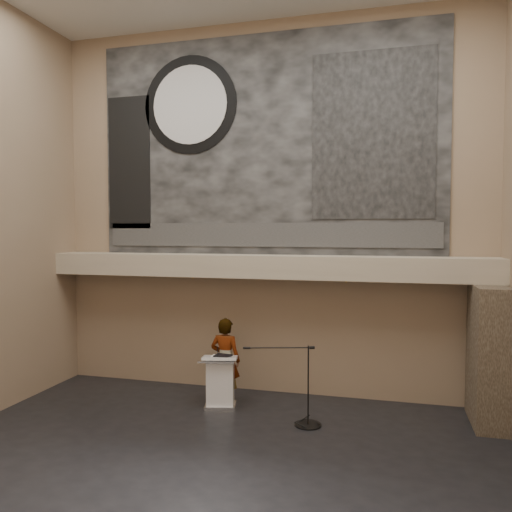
# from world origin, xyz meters

# --- Properties ---
(floor) EXTENTS (10.00, 10.00, 0.00)m
(floor) POSITION_xyz_m (0.00, 0.00, 0.00)
(floor) COLOR black
(floor) RESTS_ON ground
(wall_back) EXTENTS (10.00, 0.02, 8.50)m
(wall_back) POSITION_xyz_m (0.00, 4.00, 4.25)
(wall_back) COLOR #8A7257
(wall_back) RESTS_ON floor
(wall_front) EXTENTS (10.00, 0.02, 8.50)m
(wall_front) POSITION_xyz_m (0.00, -4.00, 4.25)
(wall_front) COLOR #8A7257
(wall_front) RESTS_ON floor
(soffit) EXTENTS (10.00, 0.80, 0.50)m
(soffit) POSITION_xyz_m (0.00, 3.60, 2.95)
(soffit) COLOR tan
(soffit) RESTS_ON wall_back
(sprinkler_left) EXTENTS (0.04, 0.04, 0.06)m
(sprinkler_left) POSITION_xyz_m (-1.60, 3.55, 2.67)
(sprinkler_left) COLOR #B2893D
(sprinkler_left) RESTS_ON soffit
(sprinkler_right) EXTENTS (0.04, 0.04, 0.06)m
(sprinkler_right) POSITION_xyz_m (1.90, 3.55, 2.67)
(sprinkler_right) COLOR #B2893D
(sprinkler_right) RESTS_ON soffit
(banner) EXTENTS (8.00, 0.05, 5.00)m
(banner) POSITION_xyz_m (0.00, 3.97, 5.70)
(banner) COLOR black
(banner) RESTS_ON wall_back
(banner_text_strip) EXTENTS (7.76, 0.02, 0.55)m
(banner_text_strip) POSITION_xyz_m (0.00, 3.93, 3.65)
(banner_text_strip) COLOR #313131
(banner_text_strip) RESTS_ON banner
(banner_clock_rim) EXTENTS (2.30, 0.02, 2.30)m
(banner_clock_rim) POSITION_xyz_m (-1.80, 3.93, 6.70)
(banner_clock_rim) COLOR black
(banner_clock_rim) RESTS_ON banner
(banner_clock_face) EXTENTS (1.84, 0.02, 1.84)m
(banner_clock_face) POSITION_xyz_m (-1.80, 3.91, 6.70)
(banner_clock_face) COLOR silver
(banner_clock_face) RESTS_ON banner
(banner_building_print) EXTENTS (2.60, 0.02, 3.60)m
(banner_building_print) POSITION_xyz_m (2.40, 3.93, 5.80)
(banner_building_print) COLOR black
(banner_building_print) RESTS_ON banner
(banner_brick_print) EXTENTS (1.10, 0.02, 3.20)m
(banner_brick_print) POSITION_xyz_m (-3.40, 3.93, 5.40)
(banner_brick_print) COLOR black
(banner_brick_print) RESTS_ON banner
(stone_pier) EXTENTS (0.60, 1.40, 2.70)m
(stone_pier) POSITION_xyz_m (4.65, 3.15, 1.35)
(stone_pier) COLOR #3D3125
(stone_pier) RESTS_ON floor
(lectern) EXTENTS (0.82, 0.66, 1.13)m
(lectern) POSITION_xyz_m (-0.64, 2.67, 0.55)
(lectern) COLOR silver
(lectern) RESTS_ON floor
(binder) EXTENTS (0.37, 0.31, 0.04)m
(binder) POSITION_xyz_m (-0.58, 2.65, 1.12)
(binder) COLOR black
(binder) RESTS_ON lectern
(papers) EXTENTS (0.22, 0.30, 0.00)m
(papers) POSITION_xyz_m (-0.72, 2.64, 1.10)
(papers) COLOR white
(papers) RESTS_ON lectern
(speaker_person) EXTENTS (0.71, 0.49, 1.85)m
(speaker_person) POSITION_xyz_m (-0.64, 3.02, 0.93)
(speaker_person) COLOR beige
(speaker_person) RESTS_ON floor
(mic_stand) EXTENTS (1.46, 0.61, 1.55)m
(mic_stand) POSITION_xyz_m (1.26, 2.17, 0.24)
(mic_stand) COLOR black
(mic_stand) RESTS_ON floor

